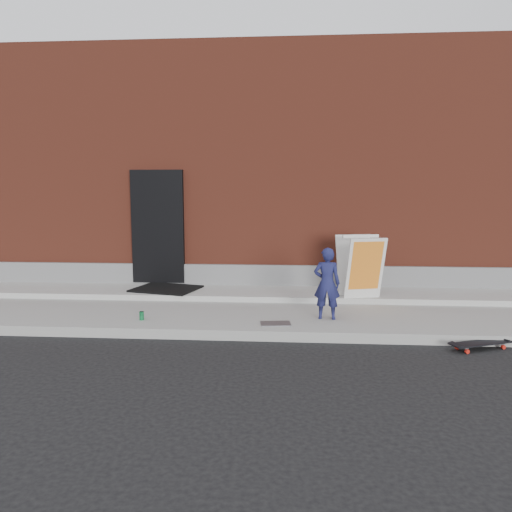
# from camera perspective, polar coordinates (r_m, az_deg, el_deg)

# --- Properties ---
(ground) EXTENTS (80.00, 80.00, 0.00)m
(ground) POSITION_cam_1_polar(r_m,az_deg,el_deg) (7.14, 3.33, -9.80)
(ground) COLOR black
(ground) RESTS_ON ground
(sidewalk) EXTENTS (20.00, 3.00, 0.15)m
(sidewalk) POSITION_cam_1_polar(r_m,az_deg,el_deg) (8.57, 3.51, -6.33)
(sidewalk) COLOR gray
(sidewalk) RESTS_ON ground
(apron) EXTENTS (20.00, 1.20, 0.10)m
(apron) POSITION_cam_1_polar(r_m,az_deg,el_deg) (9.42, 3.59, -4.28)
(apron) COLOR gray
(apron) RESTS_ON sidewalk
(building) EXTENTS (20.00, 8.10, 5.00)m
(building) POSITION_cam_1_polar(r_m,az_deg,el_deg) (13.82, 3.92, 9.06)
(building) COLOR maroon
(building) RESTS_ON ground
(child) EXTENTS (0.43, 0.31, 1.11)m
(child) POSITION_cam_1_polar(r_m,az_deg,el_deg) (7.74, 8.11, -3.12)
(child) COLOR #191B47
(child) RESTS_ON sidewalk
(skateboard) EXTENTS (0.88, 0.53, 0.10)m
(skateboard) POSITION_cam_1_polar(r_m,az_deg,el_deg) (7.45, 24.27, -9.10)
(skateboard) COLOR #B41C12
(skateboard) RESTS_ON ground
(pizza_sign) EXTENTS (0.84, 0.93, 1.10)m
(pizza_sign) POSITION_cam_1_polar(r_m,az_deg,el_deg) (8.97, 11.84, -1.12)
(pizza_sign) COLOR silver
(pizza_sign) RESTS_ON apron
(soda_can) EXTENTS (0.09, 0.09, 0.13)m
(soda_can) POSITION_cam_1_polar(r_m,az_deg,el_deg) (7.89, -12.94, -6.68)
(soda_can) COLOR #1C8D49
(soda_can) RESTS_ON sidewalk
(doormat) EXTENTS (1.34, 1.19, 0.03)m
(doormat) POSITION_cam_1_polar(r_m,az_deg,el_deg) (9.65, -10.22, -3.69)
(doormat) COLOR black
(doormat) RESTS_ON apron
(utility_plate) EXTENTS (0.47, 0.33, 0.01)m
(utility_plate) POSITION_cam_1_polar(r_m,az_deg,el_deg) (7.48, 2.25, -7.73)
(utility_plate) COLOR #5A5A5F
(utility_plate) RESTS_ON sidewalk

